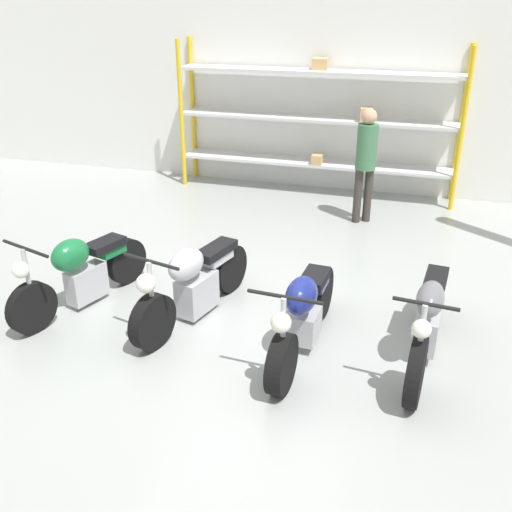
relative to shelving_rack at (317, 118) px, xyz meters
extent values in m
plane|color=#9EA3A0|center=(0.21, -4.92, -1.38)|extent=(30.00, 30.00, 0.00)
cube|color=white|center=(0.21, 0.37, 0.42)|extent=(30.00, 0.08, 3.60)
cylinder|color=gold|center=(-2.51, -0.27, -0.04)|extent=(0.08, 0.08, 2.68)
cylinder|color=gold|center=(2.46, -0.27, -0.04)|extent=(0.08, 0.08, 2.68)
cylinder|color=gold|center=(-2.51, 0.28, -0.04)|extent=(0.08, 0.08, 2.68)
cylinder|color=gold|center=(2.46, 0.28, -0.04)|extent=(0.08, 0.08, 2.68)
cube|color=silver|center=(-0.02, 0.00, -0.82)|extent=(4.97, 0.55, 0.05)
cube|color=silver|center=(-0.02, 0.00, -0.01)|extent=(4.97, 0.55, 0.05)
cube|color=silver|center=(-0.02, 0.00, 0.79)|extent=(4.97, 0.55, 0.05)
cube|color=tan|center=(0.88, -0.13, 0.13)|extent=(0.23, 0.25, 0.24)
cube|color=tan|center=(0.00, 0.07, 0.91)|extent=(0.28, 0.31, 0.19)
cube|color=tan|center=(0.07, -0.14, -0.71)|extent=(0.18, 0.26, 0.17)
cylinder|color=black|center=(-2.00, -5.68, -1.08)|extent=(0.28, 0.60, 0.59)
cylinder|color=black|center=(-1.58, -4.32, -1.08)|extent=(0.28, 0.60, 0.59)
cube|color=#ADADB2|center=(-1.78, -4.95, -1.11)|extent=(0.34, 0.54, 0.42)
ellipsoid|color=#196B38|center=(-1.83, -5.11, -0.68)|extent=(0.45, 0.56, 0.37)
cube|color=black|center=(-1.68, -4.62, -0.73)|extent=(0.40, 0.55, 0.10)
cube|color=#196B38|center=(-1.66, -4.56, -0.82)|extent=(0.32, 0.40, 0.12)
cylinder|color=#ADADB2|center=(-2.00, -5.66, -0.74)|extent=(0.06, 0.06, 0.69)
sphere|color=silver|center=(-2.02, -5.73, -0.60)|extent=(0.18, 0.18, 0.18)
cylinder|color=black|center=(-1.99, -5.63, -0.39)|extent=(0.71, 0.25, 0.04)
cylinder|color=black|center=(-0.60, -5.58, -1.08)|extent=(0.29, 0.63, 0.61)
cylinder|color=black|center=(-0.25, -4.15, -1.08)|extent=(0.29, 0.63, 0.61)
cube|color=#ADADB2|center=(-0.42, -4.81, -1.11)|extent=(0.39, 0.57, 0.44)
ellipsoid|color=#B7B7BF|center=(-0.46, -4.98, -0.67)|extent=(0.41, 0.58, 0.34)
cube|color=black|center=(-0.32, -4.41, -0.72)|extent=(0.38, 0.64, 0.10)
cube|color=#B7B7BF|center=(-0.31, -4.40, -0.81)|extent=(0.30, 0.46, 0.12)
cylinder|color=#ADADB2|center=(-0.60, -5.56, -0.74)|extent=(0.06, 0.06, 0.68)
sphere|color=silver|center=(-0.62, -5.62, -0.60)|extent=(0.20, 0.20, 0.20)
cylinder|color=black|center=(-0.59, -5.53, -0.40)|extent=(0.69, 0.20, 0.04)
cylinder|color=black|center=(0.87, -5.90, -1.08)|extent=(0.19, 0.60, 0.59)
cylinder|color=black|center=(0.96, -4.43, -1.08)|extent=(0.19, 0.60, 0.59)
cube|color=#ADADB2|center=(0.92, -5.11, -1.11)|extent=(0.31, 0.41, 0.32)
ellipsoid|color=navy|center=(0.91, -5.28, -0.68)|extent=(0.34, 0.53, 0.36)
cube|color=black|center=(0.94, -4.77, -0.73)|extent=(0.28, 0.49, 0.10)
cube|color=navy|center=(0.94, -4.69, -0.82)|extent=(0.24, 0.34, 0.12)
cylinder|color=#ADADB2|center=(0.87, -5.88, -0.74)|extent=(0.05, 0.05, 0.69)
sphere|color=silver|center=(0.86, -5.95, -0.61)|extent=(0.19, 0.19, 0.19)
cylinder|color=black|center=(0.87, -5.85, -0.40)|extent=(0.70, 0.08, 0.04)
cylinder|color=black|center=(2.06, -5.72, -1.05)|extent=(0.19, 0.67, 0.66)
cylinder|color=black|center=(2.21, -4.23, -1.05)|extent=(0.19, 0.67, 0.66)
cube|color=#ADADB2|center=(2.14, -4.93, -1.08)|extent=(0.27, 0.47, 0.37)
ellipsoid|color=slate|center=(2.13, -5.09, -0.63)|extent=(0.32, 0.55, 0.31)
cube|color=black|center=(2.18, -4.56, -0.67)|extent=(0.27, 0.53, 0.10)
cube|color=slate|center=(2.19, -4.49, -0.76)|extent=(0.22, 0.37, 0.12)
cylinder|color=#ADADB2|center=(2.07, -5.70, -0.71)|extent=(0.05, 0.05, 0.68)
sphere|color=silver|center=(2.06, -5.77, -0.56)|extent=(0.17, 0.17, 0.17)
cylinder|color=black|center=(2.07, -5.67, -0.37)|extent=(0.56, 0.09, 0.04)
cylinder|color=#38332D|center=(1.12, -1.24, -0.94)|extent=(0.13, 0.13, 0.89)
cylinder|color=#38332D|center=(0.97, -1.33, -0.94)|extent=(0.13, 0.13, 0.89)
cylinder|color=#3F724C|center=(1.04, -1.29, -0.14)|extent=(0.44, 0.44, 0.70)
sphere|color=tan|center=(1.04, -1.29, 0.33)|extent=(0.24, 0.24, 0.24)
camera|label=1|loc=(1.89, -10.16, 2.06)|focal=40.00mm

